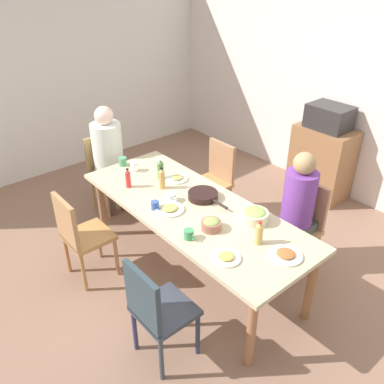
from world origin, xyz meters
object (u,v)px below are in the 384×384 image
at_px(serving_pan, 203,195).
at_px(bottle_0, 162,179).
at_px(bottle_3, 259,233).
at_px(bottle_2, 128,178).
at_px(chair_1, 79,233).
at_px(cup_3, 123,161).
at_px(bowl_1, 255,215).
at_px(bottle_1, 161,170).
at_px(plate_3, 170,209).
at_px(chair_4, 215,177).
at_px(plate_0, 177,178).
at_px(microwave, 329,117).
at_px(person_3, 297,205).
at_px(chair_0, 107,169).
at_px(dining_table, 192,213).
at_px(bowl_0, 211,224).
at_px(cup_4, 189,234).
at_px(cup_0, 134,167).
at_px(side_cabinet, 321,162).
at_px(person_0, 108,151).
at_px(chair_2, 156,309).
at_px(chair_3, 300,222).
at_px(cup_2, 155,205).
at_px(plate_1, 286,255).
at_px(plate_2, 226,257).
at_px(cup_1, 171,197).

xyz_separation_m(serving_pan, bottle_0, (-0.39, -0.18, 0.07)).
bearing_deg(bottle_3, bottle_2, -168.24).
height_order(chair_1, cup_3, chair_1).
bearing_deg(bottle_0, cup_3, -177.76).
xyz_separation_m(bowl_1, bottle_1, (-1.11, -0.15, 0.04)).
distance_m(chair_1, plate_3, 0.85).
distance_m(chair_4, bottle_1, 0.80).
height_order(plate_0, microwave, microwave).
bearing_deg(bowl_1, person_3, 81.09).
xyz_separation_m(chair_0, bottle_1, (0.95, 0.10, 0.33)).
height_order(dining_table, microwave, microwave).
relative_size(plate_0, bowl_0, 1.30).
relative_size(dining_table, cup_4, 20.51).
distance_m(dining_table, cup_0, 0.92).
distance_m(dining_table, side_cabinet, 2.20).
relative_size(person_0, cup_3, 10.55).
distance_m(dining_table, bowl_0, 0.39).
xyz_separation_m(person_0, bottle_2, (0.80, -0.24, 0.06)).
height_order(chair_2, chair_4, same).
bearing_deg(serving_pan, person_0, -173.13).
distance_m(serving_pan, microwave, 2.04).
height_order(chair_3, plate_3, chair_3).
relative_size(bowl_0, cup_4, 1.45).
height_order(cup_2, bottle_1, bottle_1).
bearing_deg(plate_1, person_0, -177.97).
height_order(chair_0, chair_1, same).
height_order(cup_2, bottle_0, bottle_0).
bearing_deg(bottle_1, plate_3, -29.04).
bearing_deg(chair_2, side_cabinet, 102.71).
xyz_separation_m(plate_3, side_cabinet, (-0.01, 2.38, -0.30)).
bearing_deg(side_cabinet, bottle_1, -103.70).
xyz_separation_m(chair_1, chair_2, (1.18, 0.00, 0.00)).
relative_size(dining_table, plate_3, 9.09).
bearing_deg(plate_3, side_cabinet, 90.30).
height_order(person_0, chair_2, person_0).
xyz_separation_m(bowl_1, cup_4, (-0.17, -0.57, -0.02)).
xyz_separation_m(plate_2, plate_3, (-0.79, 0.08, 0.00)).
bearing_deg(person_0, bottle_3, 1.33).
relative_size(chair_1, person_3, 0.72).
distance_m(dining_table, bottle_2, 0.73).
height_order(chair_4, cup_4, chair_4).
xyz_separation_m(cup_1, bottle_1, (-0.41, 0.18, 0.06)).
bearing_deg(cup_2, microwave, 87.99).
bearing_deg(plate_3, bottle_1, 150.96).
bearing_deg(chair_2, dining_table, 125.21).
relative_size(cup_1, bottle_1, 0.58).
relative_size(serving_pan, cup_1, 3.72).
height_order(chair_2, plate_2, chair_2).
bearing_deg(plate_2, cup_0, 170.83).
xyz_separation_m(person_3, bowl_0, (-0.23, -0.84, 0.05)).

